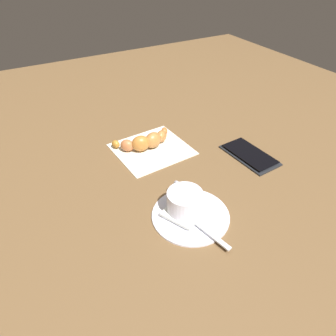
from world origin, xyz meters
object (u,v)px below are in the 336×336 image
object	(u,v)px
espresso_cup	(184,202)
napkin	(152,149)
teaspoon	(192,218)
sugar_packet	(177,219)
croissant	(146,141)
saucer	(189,215)
cell_phone	(250,155)

from	to	relation	value
espresso_cup	napkin	size ratio (longest dim) A/B	0.52
teaspoon	sugar_packet	bearing A→B (deg)	-118.50
napkin	croissant	world-z (taller)	croissant
saucer	teaspoon	size ratio (longest dim) A/B	1.08
napkin	saucer	bearing A→B (deg)	-9.73
saucer	croissant	size ratio (longest dim) A/B	0.93
croissant	teaspoon	bearing A→B (deg)	-7.41
croissant	sugar_packet	bearing A→B (deg)	-13.10
cell_phone	teaspoon	bearing A→B (deg)	-64.93
sugar_packet	croissant	world-z (taller)	croissant
sugar_packet	cell_phone	world-z (taller)	sugar_packet
croissant	napkin	bearing A→B (deg)	43.16
espresso_cup	cell_phone	world-z (taller)	espresso_cup
espresso_cup	croissant	size ratio (longest dim) A/B	0.56
teaspoon	sugar_packet	xyz separation A→B (m)	(-0.01, -0.02, 0.00)
espresso_cup	napkin	bearing A→B (deg)	168.69
espresso_cup	teaspoon	xyz separation A→B (m)	(0.03, 0.00, -0.02)
saucer	napkin	world-z (taller)	saucer
teaspoon	espresso_cup	bearing A→B (deg)	-178.64
cell_phone	croissant	bearing A→B (deg)	-126.80
espresso_cup	napkin	world-z (taller)	espresso_cup
espresso_cup	croissant	xyz separation A→B (m)	(-0.24, 0.04, -0.01)
croissant	cell_phone	bearing A→B (deg)	53.20
croissant	cell_phone	size ratio (longest dim) A/B	1.11
cell_phone	saucer	bearing A→B (deg)	-67.56
espresso_cup	cell_phone	bearing A→B (deg)	109.45
saucer	napkin	bearing A→B (deg)	170.27
saucer	napkin	distance (m)	0.24
teaspoon	cell_phone	distance (m)	0.26
teaspoon	croissant	world-z (taller)	croissant
sugar_packet	cell_phone	distance (m)	0.28
espresso_cup	sugar_packet	size ratio (longest dim) A/B	1.36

